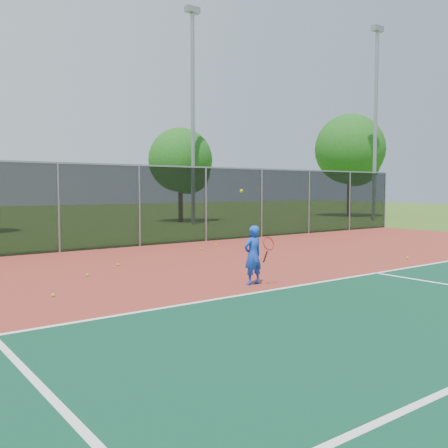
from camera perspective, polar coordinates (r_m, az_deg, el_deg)
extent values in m
plane|color=#355919|center=(9.98, 24.19, -8.79)|extent=(120.00, 120.00, 0.00)
cube|color=maroon|center=(11.06, 15.03, -7.28)|extent=(30.00, 20.00, 0.02)
cube|color=white|center=(13.22, 17.00, -5.38)|extent=(22.00, 0.10, 0.00)
cube|color=black|center=(18.75, -9.65, 2.06)|extent=(30.00, 0.04, 3.00)
cube|color=gray|center=(18.76, -9.71, 6.64)|extent=(30.00, 0.06, 0.06)
imported|color=blue|center=(11.14, 3.32, -3.57)|extent=(0.50, 0.34, 1.32)
cylinder|color=black|center=(11.06, 4.75, -3.75)|extent=(0.03, 0.15, 0.27)
torus|color=#A51414|center=(10.95, 5.11, -2.25)|extent=(0.30, 0.13, 0.29)
sphere|color=#A7C517|center=(10.96, 2.01, 3.81)|extent=(0.07, 0.07, 0.07)
sphere|color=#A7C517|center=(18.67, -0.89, -2.41)|extent=(0.07, 0.07, 0.07)
sphere|color=#A7C517|center=(12.68, -15.36, -5.63)|extent=(0.07, 0.07, 0.07)
sphere|color=#A7C517|center=(10.52, -18.94, -7.70)|extent=(0.07, 0.07, 0.07)
sphere|color=#A7C517|center=(17.57, -2.68, -2.81)|extent=(0.07, 0.07, 0.07)
sphere|color=#A7C517|center=(16.20, 20.23, -3.65)|extent=(0.07, 0.07, 0.07)
sphere|color=#A7C517|center=(14.17, -12.02, -4.57)|extent=(0.07, 0.07, 0.07)
cylinder|color=gray|center=(30.39, -3.59, 11.76)|extent=(0.24, 0.24, 12.46)
cube|color=gray|center=(31.89, -3.65, 23.25)|extent=(0.90, 0.40, 0.35)
cylinder|color=gray|center=(35.26, 16.91, 10.53)|extent=(0.24, 0.24, 12.46)
cube|color=gray|center=(36.56, 17.13, 20.55)|extent=(0.90, 0.40, 0.35)
cylinder|color=#342212|center=(32.49, -4.98, 2.30)|extent=(0.30, 0.30, 2.33)
sphere|color=#164F15|center=(32.53, -5.02, 7.31)|extent=(4.14, 4.14, 4.14)
sphere|color=#164F15|center=(32.45, -4.12, 5.95)|extent=(2.84, 2.84, 2.84)
cylinder|color=#342212|center=(39.96, 14.09, 3.02)|extent=(0.30, 0.30, 3.02)
sphere|color=#164F15|center=(40.07, 14.18, 8.31)|extent=(5.38, 5.38, 5.38)
sphere|color=#164F15|center=(40.13, 14.85, 6.85)|extent=(3.70, 3.70, 3.70)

